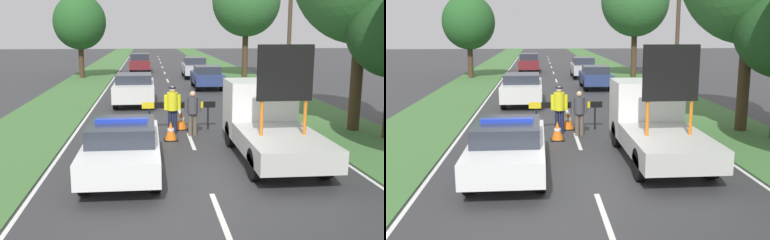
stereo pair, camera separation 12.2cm
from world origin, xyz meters
TOP-DOWN VIEW (x-y plane):
  - ground_plane at (0.00, 0.00)m, footprint 160.00×160.00m
  - lane_markings at (0.00, 18.92)m, footprint 8.20×69.62m
  - grass_verge_left at (-5.84, 20.00)m, footprint 3.38×120.00m
  - grass_verge_right at (5.84, 20.00)m, footprint 3.38×120.00m
  - police_car at (-2.07, 0.61)m, footprint 1.86×4.73m
  - work_truck at (2.07, 1.96)m, footprint 2.03×5.21m
  - road_barrier at (-0.29, 5.62)m, footprint 2.71×0.08m
  - police_officer at (-0.55, 5.07)m, footprint 0.61×0.39m
  - pedestrian_civilian at (0.13, 4.66)m, footprint 0.57×0.36m
  - traffic_cone_near_police at (-0.67, 4.05)m, footprint 0.47×0.47m
  - traffic_cone_centre_front at (-0.20, 5.73)m, footprint 0.50×0.50m
  - traffic_cone_near_truck at (-2.06, 4.48)m, footprint 0.38×0.38m
  - queued_car_van_white at (-2.10, 11.74)m, footprint 1.94×4.39m
  - queued_car_hatch_blue at (2.30, 17.59)m, footprint 1.77×4.07m
  - queued_car_sedan_silver at (2.19, 24.29)m, footprint 1.78×4.17m
  - queued_car_wagon_maroon at (-2.10, 29.62)m, footprint 1.77×4.46m
  - roadside_tree_mid_left at (6.13, 24.09)m, footprint 5.17×5.17m
  - roadside_tree_far_left at (-6.49, 24.66)m, footprint 3.94×3.94m
  - utility_pole at (5.56, 11.28)m, footprint 1.20×0.20m

SIDE VIEW (x-z plane):
  - ground_plane at x=0.00m, z-range 0.00..0.00m
  - lane_markings at x=0.00m, z-range 0.00..0.01m
  - grass_verge_left at x=-5.84m, z-range 0.00..0.03m
  - grass_verge_right at x=5.84m, z-range 0.00..0.03m
  - traffic_cone_near_truck at x=-2.06m, z-range 0.00..0.52m
  - traffic_cone_near_police at x=-0.67m, z-range 0.00..0.64m
  - traffic_cone_centre_front at x=-0.20m, z-range 0.00..0.69m
  - police_car at x=-2.07m, z-range 0.00..1.47m
  - queued_car_hatch_blue at x=2.30m, z-range 0.04..1.47m
  - queued_car_van_white at x=-2.10m, z-range 0.03..1.56m
  - queued_car_sedan_silver at x=2.19m, z-range 0.02..1.59m
  - queued_car_wagon_maroon at x=-2.10m, z-range 0.02..1.64m
  - road_barrier at x=-0.29m, z-range 0.34..1.39m
  - pedestrian_civilian at x=0.13m, z-range 0.14..1.71m
  - police_officer at x=-0.55m, z-range 0.16..1.86m
  - work_truck at x=2.07m, z-range -0.61..2.68m
  - utility_pole at x=5.56m, z-range 0.11..6.78m
  - roadside_tree_far_left at x=-6.49m, z-range 1.07..7.39m
  - roadside_tree_mid_left at x=6.13m, z-range 1.55..10.11m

